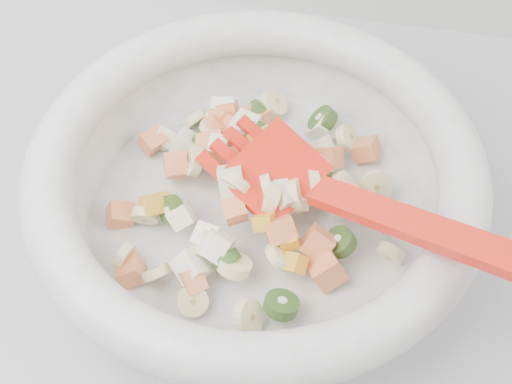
# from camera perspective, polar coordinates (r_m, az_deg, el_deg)

# --- Properties ---
(mixing_bowl) EXTENTS (0.44, 0.36, 0.15)m
(mixing_bowl) POSITION_cam_1_polar(r_m,az_deg,el_deg) (0.56, 0.06, 0.50)
(mixing_bowl) COLOR white
(mixing_bowl) RESTS_ON counter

